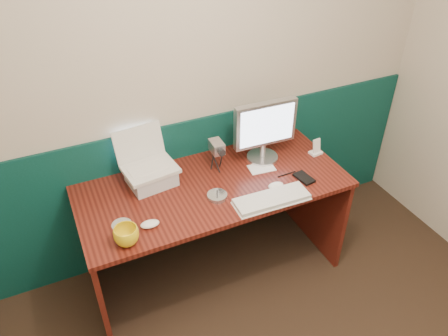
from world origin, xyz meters
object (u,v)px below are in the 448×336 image
laptop (148,153)px  mug (126,236)px  desk (214,230)px  keyboard (272,200)px  camcorder (217,156)px  monitor (264,131)px

laptop → mug: size_ratio=2.35×
desk → keyboard: bearing=-49.5°
camcorder → mug: bearing=-148.0°
monitor → desk: bearing=-160.7°
desk → mug: mug is taller
camcorder → laptop: bearing=176.6°
keyboard → camcorder: 0.45m
monitor → mug: monitor is taller
laptop → mug: (-0.26, -0.43, -0.16)m
laptop → keyboard: 0.75m
desk → camcorder: 0.50m
desk → keyboard: size_ratio=3.71×
keyboard → camcorder: camcorder is taller
camcorder → monitor: bearing=-0.3°
desk → laptop: size_ratio=5.34×
keyboard → desk: bearing=132.6°
keyboard → camcorder: bearing=112.8°
desk → monitor: monitor is taller
mug → monitor: bearing=21.1°
laptop → mug: bearing=-128.3°
desk → monitor: (0.40, 0.12, 0.58)m
laptop → desk: bearing=-34.5°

